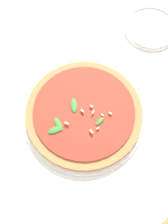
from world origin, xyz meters
TOP-DOWN VIEW (x-y plane):
  - ground_plane at (0.00, 0.00)m, footprint 6.00×6.00m
  - pizza_arugula_main at (-0.03, -0.02)m, footprint 0.35×0.35m
  - side_plate_white at (-0.27, 0.26)m, footprint 0.17×0.17m

SIDE VIEW (x-z plane):
  - ground_plane at x=0.00m, z-range 0.00..0.00m
  - side_plate_white at x=-0.27m, z-range 0.00..0.02m
  - pizza_arugula_main at x=-0.03m, z-range -0.01..0.04m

